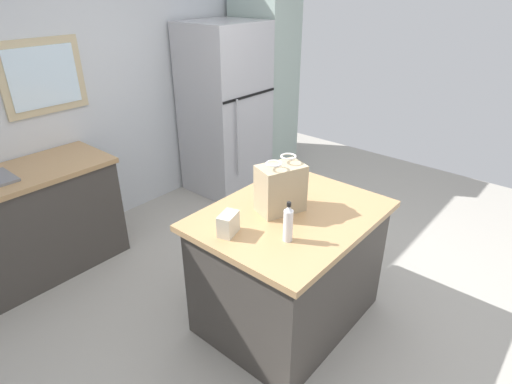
% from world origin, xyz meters
% --- Properties ---
extents(ground, '(6.52, 6.52, 0.00)m').
position_xyz_m(ground, '(0.00, 0.00, 0.00)').
color(ground, '#ADA89E').
extents(back_wall, '(5.43, 0.13, 2.63)m').
position_xyz_m(back_wall, '(-0.01, 2.23, 1.32)').
color(back_wall, silver).
rests_on(back_wall, ground).
extents(kitchen_island, '(1.22, 0.95, 0.87)m').
position_xyz_m(kitchen_island, '(-0.15, -0.05, 0.44)').
color(kitchen_island, '#423D38').
rests_on(kitchen_island, ground).
extents(refrigerator, '(0.81, 0.76, 1.85)m').
position_xyz_m(refrigerator, '(1.14, 1.80, 0.92)').
color(refrigerator, '#B7B7BC').
rests_on(refrigerator, ground).
extents(tall_cabinet, '(0.51, 0.68, 2.09)m').
position_xyz_m(tall_cabinet, '(1.81, 1.80, 1.05)').
color(tall_cabinet, '#9EB2A8').
rests_on(tall_cabinet, ground).
extents(sink_counter, '(1.41, 0.63, 1.09)m').
position_xyz_m(sink_counter, '(-1.10, 1.86, 0.46)').
color(sink_counter, '#423D38').
rests_on(sink_counter, ground).
extents(shopping_bag, '(0.34, 0.28, 0.36)m').
position_xyz_m(shopping_bag, '(-0.17, 0.03, 1.03)').
color(shopping_bag, tan).
rests_on(shopping_bag, kitchen_island).
extents(small_box, '(0.16, 0.12, 0.13)m').
position_xyz_m(small_box, '(-0.59, 0.09, 0.94)').
color(small_box, beige).
rests_on(small_box, kitchen_island).
extents(bottle, '(0.06, 0.06, 0.25)m').
position_xyz_m(bottle, '(-0.42, -0.22, 0.99)').
color(bottle, white).
rests_on(bottle, kitchen_island).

